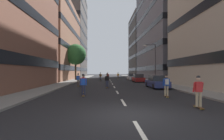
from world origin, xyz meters
TOP-DOWN VIEW (x-y plane):
  - ground_plane at (0.00, 27.28)m, footprint 163.71×163.71m
  - sidewalk_left at (-7.66, 30.70)m, footprint 2.69×75.03m
  - sidewalk_right at (7.66, 30.70)m, footprint 2.69×75.03m
  - lane_markings at (0.00, 28.00)m, footprint 0.16×62.20m
  - building_left_mid at (-17.42, 31.93)m, footprint 16.96×22.22m
  - building_left_far at (-17.42, 53.16)m, footprint 16.96×19.58m
  - building_right_mid at (17.42, 31.93)m, footprint 16.96×23.52m
  - building_right_far at (17.42, 53.16)m, footprint 16.96×16.54m
  - parked_car_near at (5.11, 11.78)m, footprint 1.82×4.40m
  - parked_car_mid at (5.11, 30.23)m, footprint 1.82×4.40m
  - parked_car_far at (5.11, 22.71)m, footprint 1.82×4.40m
  - street_tree_near at (-7.66, 27.97)m, footprint 4.54×4.54m
  - streetlamp_right at (7.02, 19.38)m, footprint 2.13×0.30m
  - skater_0 at (-0.93, 12.27)m, footprint 0.54×0.91m
  - skater_1 at (-0.53, 29.96)m, footprint 0.54×0.91m
  - skater_2 at (-3.29, 8.01)m, footprint 0.56×0.92m
  - skater_3 at (3.88, 1.14)m, footprint 0.54×0.91m
  - skater_4 at (-2.23, 28.06)m, footprint 0.57×0.92m
  - skater_5 at (-4.74, 14.00)m, footprint 0.55×0.92m
  - skater_6 at (-2.94, 5.74)m, footprint 0.55×0.92m
  - skater_7 at (3.61, 4.94)m, footprint 0.56×0.92m
  - skater_8 at (2.26, 34.62)m, footprint 0.54×0.91m

SIDE VIEW (x-z plane):
  - ground_plane at x=0.00m, z-range 0.00..0.00m
  - lane_markings at x=0.00m, z-range 0.00..0.01m
  - sidewalk_left at x=-7.66m, z-range 0.00..0.14m
  - sidewalk_right at x=7.66m, z-range 0.00..0.14m
  - parked_car_near at x=5.11m, z-range -0.06..1.46m
  - parked_car_mid at x=5.11m, z-range -0.06..1.46m
  - parked_car_far at x=5.11m, z-range -0.06..1.46m
  - skater_0 at x=-0.93m, z-range 0.10..1.87m
  - skater_2 at x=-3.29m, z-range 0.10..1.87m
  - skater_3 at x=3.88m, z-range 0.10..1.87m
  - skater_5 at x=-4.74m, z-range 0.10..1.87m
  - skater_6 at x=-2.94m, z-range 0.10..1.87m
  - skater_8 at x=2.26m, z-range 0.10..1.87m
  - skater_1 at x=-0.53m, z-range 0.13..1.90m
  - skater_4 at x=-2.23m, z-range 0.13..1.90m
  - skater_7 at x=3.61m, z-range 0.13..1.90m
  - streetlamp_right at x=7.02m, z-range 0.89..7.39m
  - street_tree_near at x=-7.66m, z-range 1.79..9.66m
  - building_left_mid at x=-17.42m, z-range 0.09..18.44m
  - building_right_far at x=17.42m, z-range 0.09..23.29m
  - building_left_far at x=-17.42m, z-range 0.09..31.93m
  - building_right_mid at x=17.42m, z-range 0.09..32.19m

